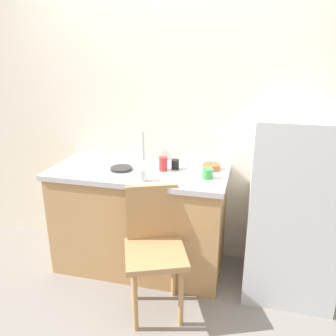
{
  "coord_description": "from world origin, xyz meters",
  "views": [
    {
      "loc": [
        0.62,
        -1.76,
        1.77
      ],
      "look_at": [
        0.03,
        0.6,
        0.92
      ],
      "focal_mm": 36.7,
      "sensor_mm": 36.0,
      "label": 1
    }
  ],
  "objects_px": {
    "cup_red": "(163,164)",
    "cup_green": "(208,173)",
    "terracotta_bowl": "(211,167)",
    "refrigerator": "(293,208)",
    "hotplate": "(121,168)",
    "chair": "(154,245)",
    "cup_white": "(143,175)",
    "cup_black": "(175,164)"
  },
  "relations": [
    {
      "from": "cup_white",
      "to": "chair",
      "type": "bearing_deg",
      "value": -57.79
    },
    {
      "from": "hotplate",
      "to": "cup_green",
      "type": "relative_size",
      "value": 2.12
    },
    {
      "from": "cup_white",
      "to": "cup_green",
      "type": "relative_size",
      "value": 1.06
    },
    {
      "from": "refrigerator",
      "to": "cup_black",
      "type": "bearing_deg",
      "value": 174.6
    },
    {
      "from": "cup_red",
      "to": "cup_black",
      "type": "distance_m",
      "value": 0.1
    },
    {
      "from": "terracotta_bowl",
      "to": "cup_green",
      "type": "height_order",
      "value": "cup_green"
    },
    {
      "from": "cup_white",
      "to": "refrigerator",
      "type": "bearing_deg",
      "value": 11.63
    },
    {
      "from": "hotplate",
      "to": "cup_white",
      "type": "bearing_deg",
      "value": -38.01
    },
    {
      "from": "cup_white",
      "to": "cup_black",
      "type": "distance_m",
      "value": 0.35
    },
    {
      "from": "refrigerator",
      "to": "cup_red",
      "type": "bearing_deg",
      "value": 178.41
    },
    {
      "from": "refrigerator",
      "to": "hotplate",
      "type": "distance_m",
      "value": 1.32
    },
    {
      "from": "cup_white",
      "to": "cup_red",
      "type": "bearing_deg",
      "value": 70.47
    },
    {
      "from": "terracotta_bowl",
      "to": "cup_green",
      "type": "relative_size",
      "value": 1.72
    },
    {
      "from": "refrigerator",
      "to": "chair",
      "type": "height_order",
      "value": "refrigerator"
    },
    {
      "from": "cup_red",
      "to": "cup_black",
      "type": "relative_size",
      "value": 1.43
    },
    {
      "from": "refrigerator",
      "to": "terracotta_bowl",
      "type": "relative_size",
      "value": 9.77
    },
    {
      "from": "hotplate",
      "to": "cup_red",
      "type": "relative_size",
      "value": 1.55
    },
    {
      "from": "chair",
      "to": "cup_white",
      "type": "distance_m",
      "value": 0.5
    },
    {
      "from": "cup_red",
      "to": "cup_white",
      "type": "xyz_separation_m",
      "value": [
        -0.09,
        -0.25,
        -0.01
      ]
    },
    {
      "from": "chair",
      "to": "terracotta_bowl",
      "type": "bearing_deg",
      "value": 41.75
    },
    {
      "from": "cup_red",
      "to": "cup_green",
      "type": "relative_size",
      "value": 1.36
    },
    {
      "from": "cup_red",
      "to": "cup_green",
      "type": "xyz_separation_m",
      "value": [
        0.36,
        -0.08,
        -0.02
      ]
    },
    {
      "from": "cup_red",
      "to": "cup_green",
      "type": "distance_m",
      "value": 0.37
    },
    {
      "from": "hotplate",
      "to": "cup_red",
      "type": "bearing_deg",
      "value": 10.92
    },
    {
      "from": "chair",
      "to": "cup_black",
      "type": "bearing_deg",
      "value": 65.91
    },
    {
      "from": "cup_black",
      "to": "cup_red",
      "type": "bearing_deg",
      "value": -144.97
    },
    {
      "from": "refrigerator",
      "to": "hotplate",
      "type": "height_order",
      "value": "refrigerator"
    },
    {
      "from": "refrigerator",
      "to": "cup_white",
      "type": "xyz_separation_m",
      "value": [
        -1.07,
        -0.22,
        0.24
      ]
    },
    {
      "from": "terracotta_bowl",
      "to": "cup_black",
      "type": "height_order",
      "value": "cup_black"
    },
    {
      "from": "refrigerator",
      "to": "cup_green",
      "type": "bearing_deg",
      "value": -174.78
    },
    {
      "from": "cup_red",
      "to": "terracotta_bowl",
      "type": "bearing_deg",
      "value": 18.27
    },
    {
      "from": "terracotta_bowl",
      "to": "cup_green",
      "type": "bearing_deg",
      "value": -90.73
    },
    {
      "from": "chair",
      "to": "cup_white",
      "type": "xyz_separation_m",
      "value": [
        -0.15,
        0.24,
        0.41
      ]
    },
    {
      "from": "refrigerator",
      "to": "terracotta_bowl",
      "type": "xyz_separation_m",
      "value": [
        -0.62,
        0.15,
        0.22
      ]
    },
    {
      "from": "refrigerator",
      "to": "cup_white",
      "type": "height_order",
      "value": "refrigerator"
    },
    {
      "from": "cup_red",
      "to": "cup_white",
      "type": "relative_size",
      "value": 1.29
    },
    {
      "from": "chair",
      "to": "hotplate",
      "type": "xyz_separation_m",
      "value": [
        -0.39,
        0.42,
        0.38
      ]
    },
    {
      "from": "cup_red",
      "to": "refrigerator",
      "type": "bearing_deg",
      "value": -1.59
    },
    {
      "from": "cup_white",
      "to": "terracotta_bowl",
      "type": "bearing_deg",
      "value": 39.24
    },
    {
      "from": "chair",
      "to": "cup_black",
      "type": "xyz_separation_m",
      "value": [
        0.02,
        0.54,
        0.41
      ]
    },
    {
      "from": "terracotta_bowl",
      "to": "cup_red",
      "type": "bearing_deg",
      "value": -161.73
    },
    {
      "from": "chair",
      "to": "cup_red",
      "type": "relative_size",
      "value": 8.13
    }
  ]
}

